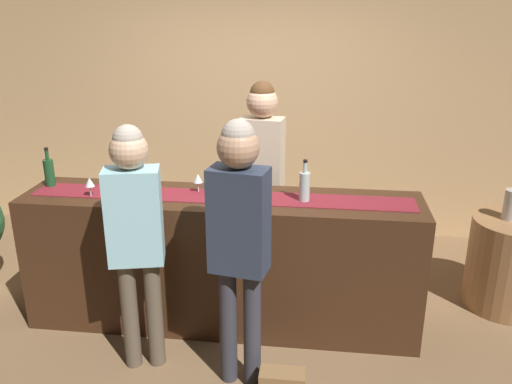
{
  "coord_description": "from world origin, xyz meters",
  "views": [
    {
      "loc": [
        0.7,
        -3.54,
        2.35
      ],
      "look_at": [
        0.26,
        0.0,
        1.07
      ],
      "focal_mm": 37.58,
      "sensor_mm": 36.0,
      "label": 1
    }
  ],
  "objects_px": {
    "bartender": "(262,164)",
    "customer_sipping": "(239,229)",
    "wine_glass_near_customer": "(198,179)",
    "round_side_table": "(511,263)",
    "wine_bottle_clear": "(305,186)",
    "wine_glass_far_end": "(90,183)",
    "wine_bottle_green": "(49,172)",
    "wine_glass_mid_counter": "(126,182)",
    "customer_browsing": "(135,225)",
    "vase_on_side_table": "(512,205)"
  },
  "relations": [
    {
      "from": "bartender",
      "to": "vase_on_side_table",
      "type": "bearing_deg",
      "value": -173.51
    },
    {
      "from": "customer_sipping",
      "to": "round_side_table",
      "type": "height_order",
      "value": "customer_sipping"
    },
    {
      "from": "wine_glass_far_end",
      "to": "bartender",
      "type": "relative_size",
      "value": 0.08
    },
    {
      "from": "round_side_table",
      "to": "vase_on_side_table",
      "type": "bearing_deg",
      "value": 158.81
    },
    {
      "from": "customer_sipping",
      "to": "round_side_table",
      "type": "bearing_deg",
      "value": 41.3
    },
    {
      "from": "bartender",
      "to": "customer_browsing",
      "type": "bearing_deg",
      "value": 68.07
    },
    {
      "from": "wine_bottle_clear",
      "to": "vase_on_side_table",
      "type": "height_order",
      "value": "wine_bottle_clear"
    },
    {
      "from": "wine_bottle_green",
      "to": "wine_glass_far_end",
      "type": "relative_size",
      "value": 2.1
    },
    {
      "from": "wine_bottle_green",
      "to": "wine_glass_far_end",
      "type": "height_order",
      "value": "wine_bottle_green"
    },
    {
      "from": "wine_glass_mid_counter",
      "to": "customer_browsing",
      "type": "xyz_separation_m",
      "value": [
        0.24,
        -0.52,
        -0.1
      ]
    },
    {
      "from": "wine_glass_near_customer",
      "to": "wine_glass_mid_counter",
      "type": "xyz_separation_m",
      "value": [
        -0.49,
        -0.14,
        0.0
      ]
    },
    {
      "from": "wine_glass_near_customer",
      "to": "bartender",
      "type": "distance_m",
      "value": 0.65
    },
    {
      "from": "wine_glass_far_end",
      "to": "customer_sipping",
      "type": "relative_size",
      "value": 0.08
    },
    {
      "from": "wine_bottle_clear",
      "to": "wine_glass_near_customer",
      "type": "relative_size",
      "value": 2.1
    },
    {
      "from": "wine_glass_far_end",
      "to": "round_side_table",
      "type": "xyz_separation_m",
      "value": [
        3.17,
        0.62,
        -0.76
      ]
    },
    {
      "from": "wine_glass_near_customer",
      "to": "customer_browsing",
      "type": "height_order",
      "value": "customer_browsing"
    },
    {
      "from": "wine_glass_near_customer",
      "to": "bartender",
      "type": "height_order",
      "value": "bartender"
    },
    {
      "from": "customer_sipping",
      "to": "vase_on_side_table",
      "type": "xyz_separation_m",
      "value": [
        1.95,
        1.22,
        -0.22
      ]
    },
    {
      "from": "wine_glass_near_customer",
      "to": "customer_sipping",
      "type": "xyz_separation_m",
      "value": [
        0.42,
        -0.76,
        -0.04
      ]
    },
    {
      "from": "wine_glass_near_customer",
      "to": "wine_glass_mid_counter",
      "type": "bearing_deg",
      "value": -164.04
    },
    {
      "from": "wine_bottle_clear",
      "to": "customer_browsing",
      "type": "height_order",
      "value": "customer_browsing"
    },
    {
      "from": "wine_glass_far_end",
      "to": "wine_bottle_green",
      "type": "bearing_deg",
      "value": 155.38
    },
    {
      "from": "wine_glass_near_customer",
      "to": "wine_glass_mid_counter",
      "type": "distance_m",
      "value": 0.51
    },
    {
      "from": "wine_bottle_clear",
      "to": "bartender",
      "type": "relative_size",
      "value": 0.17
    },
    {
      "from": "wine_bottle_green",
      "to": "wine_glass_far_end",
      "type": "xyz_separation_m",
      "value": [
        0.4,
        -0.18,
        -0.01
      ]
    },
    {
      "from": "customer_sipping",
      "to": "bartender",
      "type": "bearing_deg",
      "value": 100.85
    },
    {
      "from": "wine_glass_near_customer",
      "to": "wine_bottle_green",
      "type": "bearing_deg",
      "value": -179.95
    },
    {
      "from": "customer_browsing",
      "to": "wine_glass_mid_counter",
      "type": "bearing_deg",
      "value": 101.52
    },
    {
      "from": "bartender",
      "to": "customer_browsing",
      "type": "xyz_separation_m",
      "value": [
        -0.67,
        -1.17,
        -0.08
      ]
    },
    {
      "from": "customer_browsing",
      "to": "round_side_table",
      "type": "distance_m",
      "value": 2.97
    },
    {
      "from": "wine_bottle_green",
      "to": "wine_glass_far_end",
      "type": "bearing_deg",
      "value": -24.62
    },
    {
      "from": "wine_bottle_green",
      "to": "wine_glass_near_customer",
      "type": "relative_size",
      "value": 2.1
    },
    {
      "from": "wine_bottle_clear",
      "to": "wine_glass_far_end",
      "type": "distance_m",
      "value": 1.53
    },
    {
      "from": "customer_browsing",
      "to": "wine_bottle_green",
      "type": "bearing_deg",
      "value": 130.06
    },
    {
      "from": "wine_glass_far_end",
      "to": "bartender",
      "type": "distance_m",
      "value": 1.35
    },
    {
      "from": "wine_glass_near_customer",
      "to": "round_side_table",
      "type": "relative_size",
      "value": 0.19
    },
    {
      "from": "customer_browsing",
      "to": "vase_on_side_table",
      "type": "relative_size",
      "value": 6.95
    },
    {
      "from": "wine_glass_far_end",
      "to": "round_side_table",
      "type": "bearing_deg",
      "value": 11.05
    },
    {
      "from": "wine_bottle_clear",
      "to": "wine_glass_mid_counter",
      "type": "xyz_separation_m",
      "value": [
        -1.27,
        -0.06,
        -0.01
      ]
    },
    {
      "from": "wine_bottle_green",
      "to": "bartender",
      "type": "distance_m",
      "value": 1.63
    },
    {
      "from": "customer_browsing",
      "to": "round_side_table",
      "type": "xyz_separation_m",
      "value": [
        2.68,
        1.1,
        -0.66
      ]
    },
    {
      "from": "wine_bottle_green",
      "to": "customer_sipping",
      "type": "relative_size",
      "value": 0.17
    },
    {
      "from": "wine_bottle_clear",
      "to": "round_side_table",
      "type": "height_order",
      "value": "wine_bottle_clear"
    },
    {
      "from": "wine_glass_mid_counter",
      "to": "customer_browsing",
      "type": "relative_size",
      "value": 0.09
    },
    {
      "from": "round_side_table",
      "to": "vase_on_side_table",
      "type": "height_order",
      "value": "vase_on_side_table"
    },
    {
      "from": "bartender",
      "to": "customer_sipping",
      "type": "bearing_deg",
      "value": 98.12
    },
    {
      "from": "wine_bottle_clear",
      "to": "round_side_table",
      "type": "xyz_separation_m",
      "value": [
        1.65,
        0.52,
        -0.76
      ]
    },
    {
      "from": "vase_on_side_table",
      "to": "wine_glass_near_customer",
      "type": "bearing_deg",
      "value": -168.98
    },
    {
      "from": "wine_glass_mid_counter",
      "to": "wine_bottle_green",
      "type": "bearing_deg",
      "value": 167.78
    },
    {
      "from": "wine_bottle_clear",
      "to": "bartender",
      "type": "xyz_separation_m",
      "value": [
        -0.37,
        0.59,
        -0.03
      ]
    }
  ]
}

